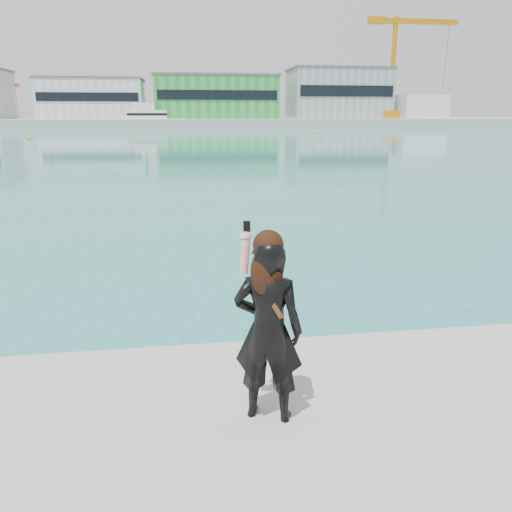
# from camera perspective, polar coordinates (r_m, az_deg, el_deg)

# --- Properties ---
(ground) EXTENTS (500.00, 500.00, 0.00)m
(ground) POSITION_cam_1_polar(r_m,az_deg,el_deg) (5.65, 6.31, -20.98)
(ground) COLOR #1A7876
(ground) RESTS_ON ground
(far_quay) EXTENTS (320.00, 40.00, 2.00)m
(far_quay) POSITION_cam_1_polar(r_m,az_deg,el_deg) (134.37, -8.16, 14.86)
(far_quay) COLOR #9E9E99
(far_quay) RESTS_ON ground
(warehouse_white) EXTENTS (24.48, 15.35, 9.50)m
(warehouse_white) POSITION_cam_1_polar(r_m,az_deg,el_deg) (133.99, -18.11, 16.73)
(warehouse_white) COLOR silver
(warehouse_white) RESTS_ON far_quay
(warehouse_green) EXTENTS (30.60, 16.36, 10.50)m
(warehouse_green) POSITION_cam_1_polar(r_m,az_deg,el_deg) (132.70, -4.63, 17.66)
(warehouse_green) COLOR green
(warehouse_green) RESTS_ON far_quay
(warehouse_grey_right) EXTENTS (25.50, 15.35, 12.50)m
(warehouse_grey_right) POSITION_cam_1_polar(r_m,az_deg,el_deg) (138.68, 9.35, 17.85)
(warehouse_grey_right) COLOR gray
(warehouse_grey_right) RESTS_ON far_quay
(ancillary_shed) EXTENTS (12.00, 10.00, 6.00)m
(ancillary_shed) POSITION_cam_1_polar(r_m,az_deg,el_deg) (144.88, 18.19, 15.91)
(ancillary_shed) COLOR silver
(ancillary_shed) RESTS_ON far_quay
(dock_crane) EXTENTS (23.00, 4.00, 24.00)m
(dock_crane) POSITION_cam_1_polar(r_m,az_deg,el_deg) (138.07, 15.86, 20.32)
(dock_crane) COLOR orange
(dock_crane) RESTS_ON far_quay
(flagpole_left) EXTENTS (1.28, 0.16, 8.00)m
(flagpole_left) POSITION_cam_1_polar(r_m,az_deg,el_deg) (130.64, -25.76, 15.91)
(flagpole_left) COLOR silver
(flagpole_left) RESTS_ON far_quay
(flagpole_right) EXTENTS (1.28, 0.16, 8.00)m
(flagpole_right) POSITION_cam_1_polar(r_m,az_deg,el_deg) (127.54, 2.24, 17.44)
(flagpole_right) COLOR silver
(flagpole_right) RESTS_ON far_quay
(motor_yacht) EXTENTS (16.22, 5.84, 7.41)m
(motor_yacht) POSITION_cam_1_polar(r_m,az_deg,el_deg) (121.45, -12.13, 15.08)
(motor_yacht) COLOR white
(motor_yacht) RESTS_ON ground
(buoy_near) EXTENTS (0.50, 0.50, 0.50)m
(buoy_near) POSITION_cam_1_polar(r_m,az_deg,el_deg) (90.11, 7.07, 13.77)
(buoy_near) COLOR yellow
(buoy_near) RESTS_ON ground
(buoy_far) EXTENTS (0.50, 0.50, 0.50)m
(buoy_far) POSITION_cam_1_polar(r_m,az_deg,el_deg) (98.02, -12.96, 13.66)
(buoy_far) COLOR yellow
(buoy_far) RESTS_ON ground
(buoy_extra) EXTENTS (0.50, 0.50, 0.50)m
(buoy_extra) POSITION_cam_1_polar(r_m,az_deg,el_deg) (73.89, -24.52, 12.01)
(buoy_extra) COLOR yellow
(buoy_extra) RESTS_ON ground
(woman) EXTENTS (0.69, 0.57, 1.72)m
(woman) POSITION_cam_1_polar(r_m,az_deg,el_deg) (4.24, 1.37, -7.93)
(woman) COLOR black
(woman) RESTS_ON near_quay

